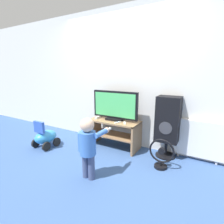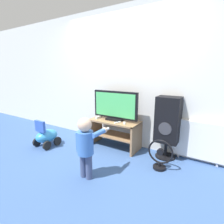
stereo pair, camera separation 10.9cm
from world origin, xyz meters
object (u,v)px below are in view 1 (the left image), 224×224
at_px(television, 115,106).
at_px(remote_primary, 125,123).
at_px(remote_secondary, 118,122).
at_px(speaker_tower, 168,120).
at_px(child, 88,143).
at_px(ride_on_toy, 45,137).
at_px(radiator, 199,139).
at_px(floor_fan, 161,155).
at_px(game_console, 98,117).

distance_m(television, remote_primary, 0.39).
xyz_separation_m(remote_secondary, speaker_tower, (0.82, 0.23, 0.10)).
relative_size(child, speaker_tower, 0.82).
xyz_separation_m(ride_on_toy, radiator, (2.58, 0.91, 0.16)).
bearing_deg(remote_secondary, remote_primary, 13.81).
distance_m(speaker_tower, floor_fan, 0.60).
relative_size(game_console, remote_primary, 1.18).
bearing_deg(remote_primary, remote_secondary, -166.19).
distance_m(remote_primary, floor_fan, 0.83).
bearing_deg(floor_fan, ride_on_toy, -170.33).
relative_size(television, ride_on_toy, 1.68).
height_order(child, ride_on_toy, child).
distance_m(television, child, 1.14).
height_order(speaker_tower, radiator, speaker_tower).
relative_size(remote_primary, ride_on_toy, 0.24).
height_order(game_console, remote_primary, game_console).
relative_size(game_console, remote_secondary, 1.19).
bearing_deg(remote_primary, television, 156.60).
bearing_deg(child, ride_on_toy, 164.17).
height_order(speaker_tower, floor_fan, speaker_tower).
height_order(child, floor_fan, child).
height_order(game_console, child, child).
xyz_separation_m(remote_secondary, ride_on_toy, (-1.28, -0.56, -0.34)).
distance_m(ride_on_toy, radiator, 2.74).
xyz_separation_m(game_console, radiator, (1.78, 0.28, -0.19)).
bearing_deg(floor_fan, radiator, 50.66).
bearing_deg(remote_primary, floor_fan, -16.98).
xyz_separation_m(child, ride_on_toy, (-1.35, 0.38, -0.30)).
bearing_deg(remote_primary, game_console, 175.52).
relative_size(television, child, 1.06).
bearing_deg(ride_on_toy, floor_fan, 9.67).
bearing_deg(remote_primary, radiator, 15.35).
height_order(remote_primary, child, child).
bearing_deg(ride_on_toy, remote_secondary, 23.44).
relative_size(game_console, floor_fan, 0.33).
bearing_deg(child, remote_primary, 86.66).
distance_m(game_console, ride_on_toy, 1.08).
bearing_deg(speaker_tower, remote_secondary, -164.42).
bearing_deg(television, speaker_tower, 5.05).
distance_m(game_console, remote_secondary, 0.49).
bearing_deg(television, child, -79.19).
distance_m(floor_fan, radiator, 0.72).
distance_m(remote_primary, child, 0.97).
relative_size(television, game_console, 5.88).
relative_size(remote_primary, speaker_tower, 0.13).
height_order(floor_fan, radiator, radiator).
distance_m(television, speaker_tower, 0.98).
bearing_deg(child, television, 100.81).
relative_size(child, radiator, 1.04).
bearing_deg(speaker_tower, remote_primary, -164.12).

